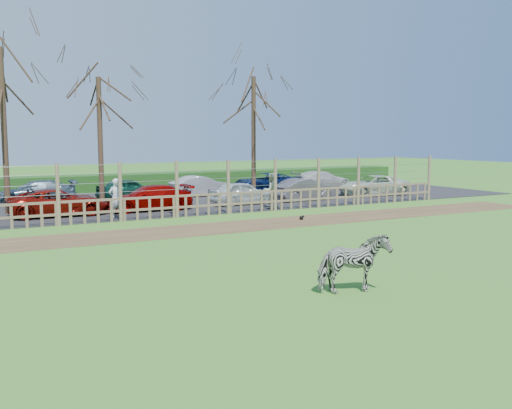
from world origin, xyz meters
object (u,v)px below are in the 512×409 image
car_9 (36,192)px  car_11 (200,186)px  car_13 (322,180)px  tree_right (254,107)px  crow (302,218)px  zebra (353,264)px  tree_mid (99,110)px  car_2 (58,202)px  car_5 (305,189)px  visitor_a (116,198)px  car_10 (129,189)px  tree_left (2,90)px  car_3 (149,198)px  car_12 (265,182)px  car_6 (373,185)px  visitor_b (271,191)px  car_4 (241,193)px

car_9 → car_11: size_ratio=1.14×
car_9 → car_13: bearing=91.3°
tree_right → crow: size_ratio=31.15×
tree_right → zebra: bearing=-111.7°
car_9 → tree_mid: bearing=46.3°
car_2 → car_5: size_ratio=1.19×
tree_mid → visitor_a: bearing=-96.2°
visitor_a → car_10: visitor_a is taller
zebra → car_9: 22.17m
car_10 → tree_mid: bearing=131.2°
tree_left → crow: 14.48m
visitor_a → car_13: bearing=-163.8°
car_13 → car_5: bearing=138.9°
tree_mid → car_3: size_ratio=1.65×
car_12 → car_3: bearing=-65.9°
car_3 → car_6: 14.15m
car_6 → car_13: size_ratio=1.04×
visitor_b → car_13: size_ratio=0.42×
car_2 → car_10: 6.66m
car_4 → car_11: size_ratio=0.97×
zebra → car_11: (5.05, 21.16, -0.04)m
car_6 → car_9: same height
visitor_b → car_9: size_ratio=0.42×
visitor_b → car_3: size_ratio=0.42×
car_4 → zebra: bearing=158.8°
visitor_a → car_13: 17.74m
car_9 → car_10: bearing=83.3°
car_13 → crow: bearing=143.0°
zebra → visitor_a: size_ratio=0.94×
tree_right → car_10: 8.56m
car_9 → car_2: bearing=4.0°
zebra → crow: 11.52m
car_9 → car_12: size_ratio=0.96×
crow → car_6: car_6 is taller
car_2 → zebra: bearing=-167.0°
car_5 → car_9: (-13.38, 5.43, 0.00)m
tree_left → car_13: (20.01, 3.85, -4.98)m
crow → car_2: (-9.01, 5.97, 0.55)m
tree_left → car_9: size_ratio=1.90×
zebra → car_4: 17.11m
car_2 → car_5: bearing=-89.6°
visitor_a → car_4: visitor_a is taller
zebra → car_12: size_ratio=0.37×
visitor_b → car_10: 8.69m
car_11 → tree_left: bearing=102.7°
car_9 → car_11: bearing=87.3°
car_4 → car_5: same height
tree_left → car_5: tree_left is taller
car_2 → car_9: (-0.27, 5.55, 0.00)m
tree_left → visitor_b: tree_left is taller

